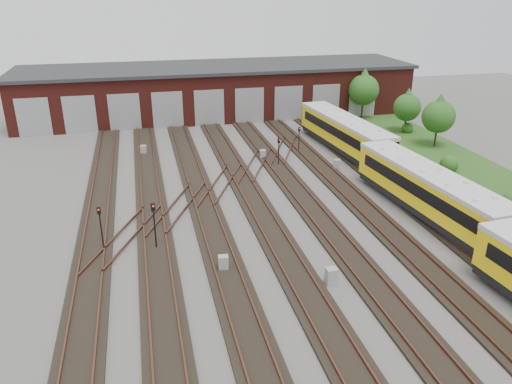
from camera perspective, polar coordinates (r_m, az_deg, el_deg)
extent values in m
plane|color=#4D4A48|center=(31.84, 7.48, -7.97)|extent=(120.00, 120.00, 0.00)
cube|color=black|center=(30.33, -18.62, -10.60)|extent=(2.40, 70.00, 0.18)
cube|color=#522D21|center=(30.34, -20.02, -10.42)|extent=(0.10, 70.00, 0.15)
cube|color=#522D21|center=(30.17, -17.29, -10.24)|extent=(0.10, 70.00, 0.15)
cube|color=black|center=(30.10, -10.94, -9.99)|extent=(2.40, 70.00, 0.18)
cube|color=#522D21|center=(30.02, -12.35, -9.85)|extent=(0.10, 70.00, 0.15)
cube|color=#522D21|center=(30.03, -9.59, -9.60)|extent=(0.10, 70.00, 0.15)
cube|color=black|center=(30.40, -3.32, -9.21)|extent=(2.40, 70.00, 0.18)
cube|color=#522D21|center=(30.22, -4.68, -9.10)|extent=(0.10, 70.00, 0.15)
cube|color=#522D21|center=(30.42, -1.98, -8.79)|extent=(0.10, 70.00, 0.15)
cube|color=black|center=(31.21, 4.00, -8.31)|extent=(2.40, 70.00, 0.18)
cube|color=#522D21|center=(30.94, 2.73, -8.22)|extent=(0.10, 70.00, 0.15)
cube|color=#522D21|center=(31.32, 5.28, -7.88)|extent=(0.10, 70.00, 0.15)
cube|color=black|center=(32.49, 10.82, -7.35)|extent=(2.40, 70.00, 0.18)
cube|color=#522D21|center=(32.15, 9.66, -7.27)|extent=(0.10, 70.00, 0.15)
cube|color=#522D21|center=(32.69, 12.00, -6.92)|extent=(0.10, 70.00, 0.15)
cube|color=black|center=(34.20, 17.01, -6.38)|extent=(2.40, 70.00, 0.18)
cube|color=#522D21|center=(33.79, 15.98, -6.31)|extent=(0.10, 70.00, 0.15)
cube|color=#522D21|center=(34.47, 18.08, -5.97)|extent=(0.10, 70.00, 0.15)
cube|color=black|center=(36.27, 22.53, -5.45)|extent=(2.40, 70.00, 0.18)
cube|color=#522D21|center=(35.80, 21.62, -5.38)|extent=(0.10, 70.00, 0.15)
cube|color=#522D21|center=(36.61, 23.49, -5.06)|extent=(0.10, 70.00, 0.15)
cube|color=#522D21|center=(38.13, 26.61, -4.51)|extent=(0.10, 70.00, 0.15)
cube|color=#522D21|center=(38.92, -8.85, -1.67)|extent=(5.40, 9.62, 0.15)
cube|color=#522D21|center=(42.99, -4.02, 0.97)|extent=(5.40, 9.62, 0.15)
cube|color=#522D21|center=(47.39, -0.05, 3.13)|extent=(5.40, 9.62, 0.15)
cube|color=#522D21|center=(35.29, -14.76, -4.87)|extent=(5.40, 9.62, 0.15)
cube|color=#522D21|center=(52.04, 3.24, 4.90)|extent=(5.40, 9.62, 0.15)
cube|color=#551A15|center=(67.55, -4.42, 11.43)|extent=(50.00, 12.00, 6.00)
cube|color=#29292B|center=(67.01, -4.51, 14.07)|extent=(51.00, 12.50, 0.40)
cube|color=gray|center=(62.18, -24.08, 7.79)|extent=(3.60, 0.12, 4.40)
cube|color=gray|center=(61.43, -19.47, 8.30)|extent=(3.60, 0.12, 4.40)
cube|color=gray|center=(61.08, -14.78, 8.77)|extent=(3.60, 0.12, 4.40)
cube|color=gray|center=(61.14, -10.05, 9.19)|extent=(3.60, 0.12, 4.40)
cube|color=gray|center=(61.61, -5.35, 9.54)|extent=(3.60, 0.12, 4.40)
cube|color=gray|center=(62.47, -0.75, 9.82)|extent=(3.60, 0.12, 4.40)
cube|color=gray|center=(63.72, 3.71, 10.03)|extent=(3.60, 0.12, 4.40)
cube|color=gray|center=(65.33, 7.98, 10.17)|extent=(3.60, 0.12, 4.40)
cube|color=gray|center=(67.27, 12.03, 10.26)|extent=(3.60, 0.12, 4.40)
cube|color=#224517|center=(48.71, 24.62, 1.24)|extent=(8.00, 55.00, 0.05)
cube|color=black|center=(39.49, 18.85, -1.69)|extent=(3.72, 15.82, 0.63)
cube|color=yellow|center=(38.94, 19.12, 0.27)|extent=(4.03, 15.85, 2.30)
cube|color=silver|center=(38.49, 19.36, 2.06)|extent=(4.13, 15.86, 0.31)
cube|color=black|center=(38.06, 17.50, 0.39)|extent=(1.23, 13.75, 0.89)
cube|color=black|center=(39.67, 20.77, 0.85)|extent=(1.23, 13.75, 0.89)
cube|color=black|center=(52.73, 9.95, 5.27)|extent=(3.72, 15.82, 0.63)
cube|color=yellow|center=(52.32, 10.05, 6.80)|extent=(4.03, 15.85, 2.30)
cube|color=silver|center=(51.98, 10.15, 8.18)|extent=(4.13, 15.86, 0.31)
cube|color=black|center=(51.63, 8.71, 6.98)|extent=(1.23, 13.75, 0.89)
cube|color=black|center=(52.90, 11.41, 7.17)|extent=(1.23, 13.75, 0.89)
cylinder|color=black|center=(33.96, -17.23, -4.35)|extent=(0.09, 0.09, 2.56)
cube|color=black|center=(33.33, -17.53, -2.03)|extent=(0.24, 0.15, 0.47)
sphere|color=red|center=(33.21, -17.55, -1.95)|extent=(0.11, 0.11, 0.11)
cylinder|color=black|center=(33.02, -11.47, -4.32)|extent=(0.10, 0.10, 2.79)
cube|color=black|center=(32.32, -11.69, -1.70)|extent=(0.29, 0.21, 0.52)
sphere|color=red|center=(32.18, -11.70, -1.61)|extent=(0.13, 0.13, 0.13)
cylinder|color=black|center=(47.58, 2.60, 4.30)|extent=(0.09, 0.09, 2.27)
cube|color=black|center=(47.17, 2.63, 5.87)|extent=(0.27, 0.22, 0.46)
sphere|color=red|center=(47.05, 2.67, 5.95)|extent=(0.11, 0.11, 0.11)
cylinder|color=black|center=(51.75, 4.92, 5.74)|extent=(0.09, 0.09, 2.22)
cube|color=black|center=(51.39, 4.97, 7.16)|extent=(0.24, 0.17, 0.43)
sphere|color=red|center=(51.28, 5.01, 7.23)|extent=(0.10, 0.10, 0.10)
cube|color=#939597|center=(30.56, -3.75, -8.14)|extent=(0.65, 0.56, 1.00)
cube|color=#939597|center=(52.23, -12.72, 4.70)|extent=(0.67, 0.60, 0.97)
cube|color=#939597|center=(29.50, 8.60, -9.53)|extent=(0.66, 0.55, 1.07)
cube|color=#939597|center=(49.66, 0.79, 4.31)|extent=(0.65, 0.57, 0.94)
cube|color=#939597|center=(47.37, 9.22, 3.11)|extent=(0.71, 0.65, 0.97)
cylinder|color=black|center=(66.77, 12.02, 9.11)|extent=(0.23, 0.23, 1.99)
sphere|color=#1D4D16|center=(66.22, 12.21, 11.33)|extent=(3.86, 3.86, 3.86)
cone|color=#1D4D16|center=(65.98, 12.31, 12.51)|extent=(3.31, 3.31, 2.76)
cylinder|color=black|center=(61.35, 16.66, 7.28)|extent=(0.22, 0.22, 1.61)
sphere|color=#1D4D16|center=(60.85, 16.89, 9.23)|extent=(3.13, 3.13, 3.13)
cone|color=#1D4D16|center=(60.61, 17.01, 10.25)|extent=(2.69, 2.69, 2.24)
cylinder|color=black|center=(56.88, 19.81, 5.80)|extent=(0.21, 0.21, 1.77)
sphere|color=#1D4D16|center=(56.29, 20.13, 8.09)|extent=(3.44, 3.44, 3.44)
cone|color=#1D4D16|center=(56.02, 20.30, 9.31)|extent=(2.95, 2.95, 2.46)
sphere|color=#1D4D16|center=(43.44, 27.15, -0.73)|extent=(1.43, 1.43, 1.43)
sphere|color=#1D4D16|center=(49.73, 21.22, 3.22)|extent=(1.70, 1.70, 1.70)
sphere|color=#1D4D16|center=(61.41, 16.94, 7.14)|extent=(1.35, 1.35, 1.35)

